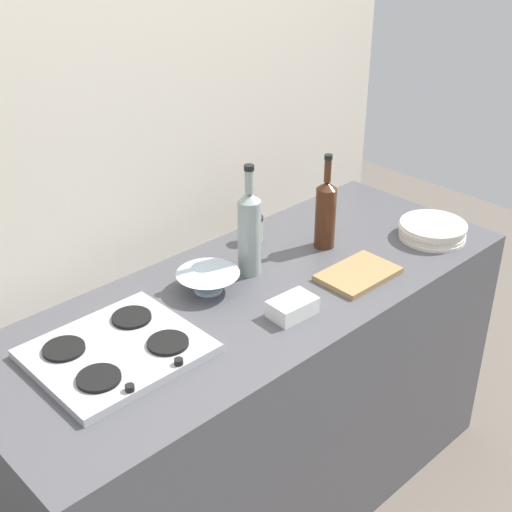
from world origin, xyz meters
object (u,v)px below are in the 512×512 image
object	(u,v)px
stovetop_hob	(117,350)
wine_bottle_leftmost	(326,213)
butter_dish	(292,307)
condiment_jar_front	(255,228)
cutting_board	(358,274)
wine_bottle_mid_left	(249,231)
plate_stack	(432,230)
mixing_bowl	(208,281)

from	to	relation	value
stovetop_hob	wine_bottle_leftmost	xyz separation A→B (m)	(0.87, 0.03, 0.11)
wine_bottle_leftmost	butter_dish	distance (m)	0.46
condiment_jar_front	cutting_board	bearing A→B (deg)	-80.63
stovetop_hob	wine_bottle_leftmost	distance (m)	0.88
wine_bottle_mid_left	wine_bottle_leftmost	bearing A→B (deg)	-8.42
butter_dish	condiment_jar_front	world-z (taller)	condiment_jar_front
stovetop_hob	plate_stack	distance (m)	1.21
butter_dish	mixing_bowl	bearing A→B (deg)	107.77
cutting_board	wine_bottle_mid_left	bearing A→B (deg)	131.68
wine_bottle_mid_left	mixing_bowl	size ratio (longest dim) A/B	1.87
stovetop_hob	wine_bottle_mid_left	size ratio (longest dim) A/B	1.17
plate_stack	wine_bottle_leftmost	size ratio (longest dim) A/B	0.72
mixing_bowl	butter_dish	bearing A→B (deg)	-72.23
mixing_bowl	stovetop_hob	bearing A→B (deg)	-167.85
butter_dish	plate_stack	bearing A→B (deg)	0.17
mixing_bowl	condiment_jar_front	bearing A→B (deg)	23.17
stovetop_hob	cutting_board	distance (m)	0.82
wine_bottle_leftmost	wine_bottle_mid_left	size ratio (longest dim) A/B	0.91
condiment_jar_front	cutting_board	xyz separation A→B (m)	(0.07, -0.41, -0.04)
butter_dish	cutting_board	distance (m)	0.31
plate_stack	butter_dish	xyz separation A→B (m)	(-0.72, -0.00, -0.00)
wine_bottle_mid_left	condiment_jar_front	xyz separation A→B (m)	(0.17, 0.15, -0.10)
butter_dish	stovetop_hob	bearing A→B (deg)	158.36
plate_stack	butter_dish	distance (m)	0.72
stovetop_hob	condiment_jar_front	xyz separation A→B (m)	(0.73, 0.23, 0.03)
plate_stack	cutting_board	world-z (taller)	plate_stack
wine_bottle_mid_left	cutting_board	world-z (taller)	wine_bottle_mid_left
wine_bottle_mid_left	cutting_board	size ratio (longest dim) A/B	1.46
condiment_jar_front	cutting_board	distance (m)	0.42
stovetop_hob	plate_stack	bearing A→B (deg)	-8.96
wine_bottle_leftmost	butter_dish	size ratio (longest dim) A/B	2.45
mixing_bowl	wine_bottle_mid_left	bearing A→B (deg)	-2.33
plate_stack	wine_bottle_leftmost	distance (m)	0.41
wine_bottle_mid_left	plate_stack	bearing A→B (deg)	-22.75
condiment_jar_front	stovetop_hob	bearing A→B (deg)	-162.62
plate_stack	condiment_jar_front	world-z (taller)	condiment_jar_front
wine_bottle_leftmost	butter_dish	bearing A→B (deg)	-150.32
stovetop_hob	plate_stack	xyz separation A→B (m)	(1.20, -0.19, 0.01)
wine_bottle_leftmost	mixing_bowl	xyz separation A→B (m)	(-0.48, 0.05, -0.09)
condiment_jar_front	wine_bottle_leftmost	bearing A→B (deg)	-53.34
mixing_bowl	butter_dish	world-z (taller)	mixing_bowl
wine_bottle_mid_left	butter_dish	xyz separation A→B (m)	(-0.08, -0.27, -0.12)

